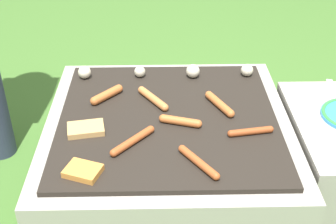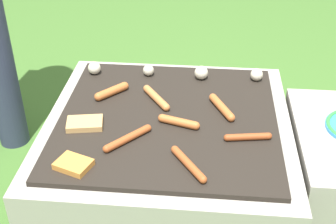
# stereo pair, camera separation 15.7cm
# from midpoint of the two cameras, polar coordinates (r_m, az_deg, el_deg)

# --- Properties ---
(ground_plane) EXTENTS (14.00, 14.00, 0.00)m
(ground_plane) POSITION_cam_midpoint_polar(r_m,az_deg,el_deg) (1.88, 2.43, -10.15)
(ground_plane) COLOR #3D6628
(grill) EXTENTS (0.87, 0.87, 0.37)m
(grill) POSITION_cam_midpoint_polar(r_m,az_deg,el_deg) (1.76, 2.57, -5.77)
(grill) COLOR #9E998E
(grill) RESTS_ON ground_plane
(sausage_mid_left) EXTENTS (0.14, 0.15, 0.02)m
(sausage_mid_left) POSITION_cam_midpoint_polar(r_m,az_deg,el_deg) (1.52, -1.99, -3.30)
(sausage_mid_left) COLOR #A34C23
(sausage_mid_left) RESTS_ON grill
(sausage_front_center) EXTENTS (0.09, 0.16, 0.03)m
(sausage_front_center) POSITION_cam_midpoint_polar(r_m,az_deg,el_deg) (1.69, 9.21, 0.51)
(sausage_front_center) COLOR #B7602D
(sausage_front_center) RESTS_ON grill
(sausage_front_right) EXTENTS (0.12, 0.16, 0.02)m
(sausage_front_right) POSITION_cam_midpoint_polar(r_m,az_deg,el_deg) (1.42, 5.68, -6.42)
(sausage_front_right) COLOR #A34C23
(sausage_front_right) RESTS_ON grill
(sausage_mid_right) EXTENTS (0.11, 0.12, 0.03)m
(sausage_mid_right) POSITION_cam_midpoint_polar(r_m,az_deg,el_deg) (1.77, -4.36, 2.47)
(sausage_mid_right) COLOR #B7602D
(sausage_mid_right) RESTS_ON grill
(sausage_front_left) EXTENTS (0.11, 0.15, 0.03)m
(sausage_front_left) POSITION_cam_midpoint_polar(r_m,az_deg,el_deg) (1.73, 1.14, 1.69)
(sausage_front_left) COLOR #C6753D
(sausage_front_left) RESTS_ON grill
(sausage_back_right) EXTENTS (0.15, 0.06, 0.03)m
(sausage_back_right) POSITION_cam_midpoint_polar(r_m,az_deg,el_deg) (1.60, 4.13, -1.29)
(sausage_back_right) COLOR #B7602D
(sausage_back_right) RESTS_ON grill
(sausage_back_center) EXTENTS (0.16, 0.04, 0.02)m
(sausage_back_center) POSITION_cam_midpoint_polar(r_m,az_deg,el_deg) (1.56, 12.57, -3.07)
(sausage_back_center) COLOR #93421E
(sausage_back_center) RESTS_ON grill
(bread_slice_center) EXTENTS (0.13, 0.10, 0.02)m
(bread_slice_center) POSITION_cam_midpoint_polar(r_m,az_deg,el_deg) (1.61, -7.38, -1.49)
(bread_slice_center) COLOR tan
(bread_slice_center) RESTS_ON grill
(bread_slice_left) EXTENTS (0.12, 0.11, 0.02)m
(bread_slice_left) POSITION_cam_midpoint_polar(r_m,az_deg,el_deg) (1.43, -8.38, -6.44)
(bread_slice_left) COLOR #D18438
(bread_slice_left) RESTS_ON grill
(mushroom_row) EXTENTS (0.71, 0.06, 0.05)m
(mushroom_row) POSITION_cam_midpoint_polar(r_m,az_deg,el_deg) (1.89, 3.32, 4.90)
(mushroom_row) COLOR beige
(mushroom_row) RESTS_ON grill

